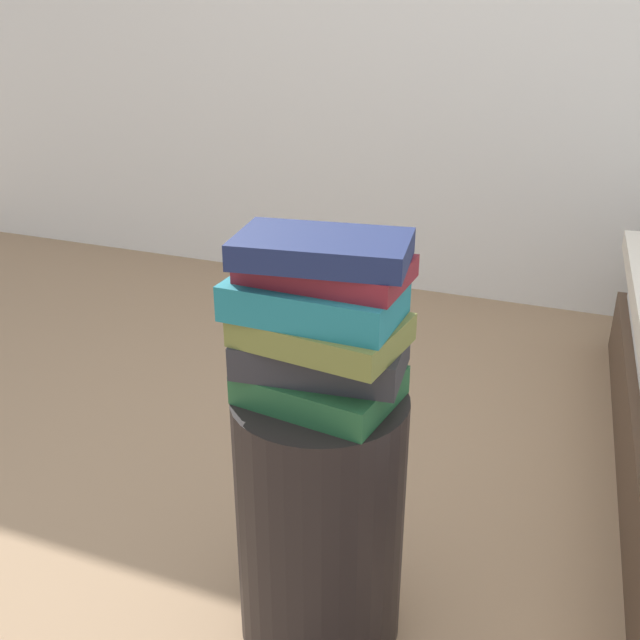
{
  "coord_description": "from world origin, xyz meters",
  "views": [
    {
      "loc": [
        0.42,
        -1.07,
        1.21
      ],
      "look_at": [
        0.0,
        0.0,
        0.7
      ],
      "focal_mm": 40.81,
      "sensor_mm": 36.0,
      "label": 1
    }
  ],
  "objects_px": {
    "book_navy": "(323,249)",
    "book_teal": "(314,299)",
    "side_table": "(320,519)",
    "book_olive": "(321,330)",
    "book_charcoal": "(320,354)",
    "book_forest": "(320,385)",
    "book_maroon": "(326,269)"
  },
  "relations": [
    {
      "from": "book_teal",
      "to": "book_forest",
      "type": "bearing_deg",
      "value": 52.13
    },
    {
      "from": "book_charcoal",
      "to": "book_maroon",
      "type": "distance_m",
      "value": 0.16
    },
    {
      "from": "book_charcoal",
      "to": "book_olive",
      "type": "bearing_deg",
      "value": -66.99
    },
    {
      "from": "side_table",
      "to": "book_teal",
      "type": "xyz_separation_m",
      "value": [
        -0.01,
        -0.01,
        0.47
      ]
    },
    {
      "from": "book_navy",
      "to": "book_olive",
      "type": "bearing_deg",
      "value": 153.25
    },
    {
      "from": "book_forest",
      "to": "book_olive",
      "type": "height_order",
      "value": "book_olive"
    },
    {
      "from": "book_olive",
      "to": "book_navy",
      "type": "relative_size",
      "value": 0.98
    },
    {
      "from": "book_forest",
      "to": "book_navy",
      "type": "distance_m",
      "value": 0.26
    },
    {
      "from": "side_table",
      "to": "book_olive",
      "type": "bearing_deg",
      "value": -58.53
    },
    {
      "from": "book_charcoal",
      "to": "book_olive",
      "type": "height_order",
      "value": "book_olive"
    },
    {
      "from": "book_olive",
      "to": "book_maroon",
      "type": "bearing_deg",
      "value": 90.59
    },
    {
      "from": "side_table",
      "to": "book_charcoal",
      "type": "distance_m",
      "value": 0.36
    },
    {
      "from": "book_olive",
      "to": "book_navy",
      "type": "distance_m",
      "value": 0.15
    },
    {
      "from": "book_forest",
      "to": "book_teal",
      "type": "relative_size",
      "value": 0.92
    },
    {
      "from": "side_table",
      "to": "book_forest",
      "type": "bearing_deg",
      "value": -66.61
    },
    {
      "from": "book_charcoal",
      "to": "book_forest",
      "type": "bearing_deg",
      "value": -71.3
    },
    {
      "from": "book_maroon",
      "to": "book_navy",
      "type": "height_order",
      "value": "book_navy"
    },
    {
      "from": "side_table",
      "to": "book_navy",
      "type": "bearing_deg",
      "value": -51.12
    },
    {
      "from": "side_table",
      "to": "book_olive",
      "type": "xyz_separation_m",
      "value": [
        0.01,
        -0.01,
        0.41
      ]
    },
    {
      "from": "book_maroon",
      "to": "book_navy",
      "type": "bearing_deg",
      "value": -85.53
    },
    {
      "from": "book_navy",
      "to": "book_teal",
      "type": "bearing_deg",
      "value": 173.61
    },
    {
      "from": "book_forest",
      "to": "book_navy",
      "type": "xyz_separation_m",
      "value": [
        0.01,
        -0.01,
        0.26
      ]
    },
    {
      "from": "book_teal",
      "to": "book_navy",
      "type": "relative_size",
      "value": 1.02
    },
    {
      "from": "side_table",
      "to": "book_charcoal",
      "type": "relative_size",
      "value": 1.87
    },
    {
      "from": "side_table",
      "to": "book_charcoal",
      "type": "height_order",
      "value": "book_charcoal"
    },
    {
      "from": "book_olive",
      "to": "book_navy",
      "type": "height_order",
      "value": "book_navy"
    },
    {
      "from": "book_forest",
      "to": "book_navy",
      "type": "height_order",
      "value": "book_navy"
    },
    {
      "from": "side_table",
      "to": "book_teal",
      "type": "height_order",
      "value": "book_teal"
    },
    {
      "from": "book_forest",
      "to": "book_maroon",
      "type": "distance_m",
      "value": 0.22
    },
    {
      "from": "book_maroon",
      "to": "book_olive",
      "type": "bearing_deg",
      "value": -94.38
    },
    {
      "from": "book_forest",
      "to": "book_teal",
      "type": "xyz_separation_m",
      "value": [
        -0.01,
        -0.01,
        0.17
      ]
    },
    {
      "from": "book_maroon",
      "to": "book_charcoal",
      "type": "bearing_deg",
      "value": -172.69
    }
  ]
}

